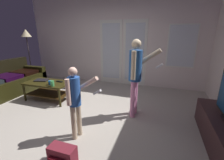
% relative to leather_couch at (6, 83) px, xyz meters
% --- Properties ---
extents(ground_plane, '(5.81, 5.03, 0.02)m').
position_rel_leather_couch_xyz_m(ground_plane, '(2.39, -0.55, -0.31)').
color(ground_plane, '#A79E91').
extents(wall_back_with_doors, '(5.81, 0.09, 2.90)m').
position_rel_leather_couch_xyz_m(wall_back_with_doors, '(2.47, 1.93, 1.09)').
color(wall_back_with_doors, silver).
rests_on(wall_back_with_doors, ground_plane).
extents(leather_couch, '(0.89, 2.02, 0.88)m').
position_rel_leather_couch_xyz_m(leather_couch, '(0.00, 0.00, 0.00)').
color(leather_couch, black).
rests_on(leather_couch, ground_plane).
extents(coffee_table, '(1.09, 0.60, 0.46)m').
position_rel_leather_couch_xyz_m(coffee_table, '(1.37, 0.06, 0.03)').
color(coffee_table, black).
rests_on(coffee_table, ground_plane).
extents(person_adult, '(0.61, 0.41, 1.51)m').
position_rel_leather_couch_xyz_m(person_adult, '(3.54, -0.04, 0.60)').
color(person_adult, pink).
rests_on(person_adult, ground_plane).
extents(person_child, '(0.51, 0.31, 1.14)m').
position_rel_leather_couch_xyz_m(person_child, '(2.81, -1.00, 0.38)').
color(person_child, tan).
rests_on(person_child, ground_plane).
extents(floor_lamp, '(0.33, 0.33, 1.74)m').
position_rel_leather_couch_xyz_m(floor_lamp, '(-0.31, 1.20, 1.20)').
color(floor_lamp, '#362E24').
rests_on(floor_lamp, ground_plane).
extents(backpack, '(0.35, 0.21, 0.25)m').
position_rel_leather_couch_xyz_m(backpack, '(2.91, -1.54, -0.18)').
color(backpack, maroon).
rests_on(backpack, ground_plane).
extents(laptop_closed, '(0.36, 0.31, 0.02)m').
position_rel_leather_couch_xyz_m(laptop_closed, '(1.13, 0.11, 0.17)').
color(laptop_closed, black).
rests_on(laptop_closed, coffee_table).
extents(cup_near_edge, '(0.09, 0.09, 0.10)m').
position_rel_leather_couch_xyz_m(cup_near_edge, '(1.58, -0.09, 0.20)').
color(cup_near_edge, '#175695').
rests_on(cup_near_edge, coffee_table).
extents(cup_by_laptop, '(0.08, 0.08, 0.13)m').
position_rel_leather_couch_xyz_m(cup_by_laptop, '(1.69, -0.16, 0.22)').
color(cup_by_laptop, '#3C944D').
rests_on(cup_by_laptop, coffee_table).
extents(tv_remote_black, '(0.17, 0.07, 0.02)m').
position_rel_leather_couch_xyz_m(tv_remote_black, '(1.64, 0.16, 0.17)').
color(tv_remote_black, black).
rests_on(tv_remote_black, coffee_table).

